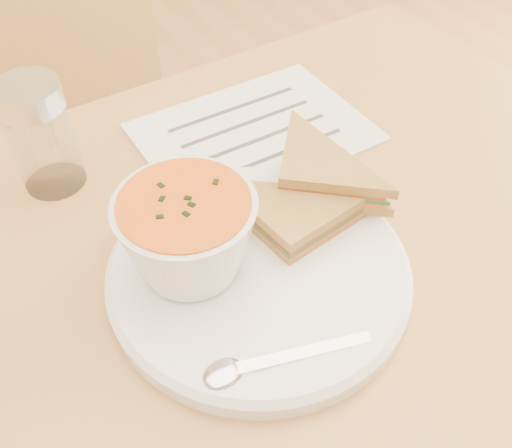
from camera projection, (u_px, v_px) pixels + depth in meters
dining_table at (247, 442)px, 0.81m from camera, size 1.00×0.70×0.75m
chair_far at (159, 169)px, 1.16m from camera, size 0.47×0.47×0.83m
plate at (259, 272)px, 0.53m from camera, size 0.33×0.33×0.02m
soup_bowl at (188, 238)px, 0.49m from camera, size 0.13×0.13×0.08m
sandwich_half_a at (290, 258)px, 0.51m from camera, size 0.12×0.12×0.03m
sandwich_half_b at (278, 192)px, 0.55m from camera, size 0.16×0.16×0.04m
spoon at (286, 358)px, 0.45m from camera, size 0.18×0.09×0.01m
paper_menu at (254, 132)px, 0.69m from camera, size 0.27×0.20×0.00m
condiment_shaker at (42, 137)px, 0.59m from camera, size 0.08×0.08×0.12m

